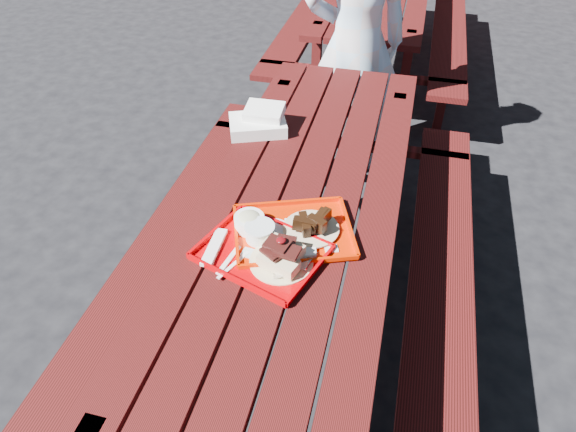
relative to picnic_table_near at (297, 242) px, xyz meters
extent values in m
plane|color=black|center=(0.00, 0.00, -0.56)|extent=(60.00, 60.00, 0.00)
cube|color=#470D0E|center=(-0.30, 0.00, 0.17)|extent=(0.14, 2.40, 0.04)
cube|color=#470D0E|center=(-0.15, 0.00, 0.17)|extent=(0.14, 2.40, 0.04)
cube|color=#470D0E|center=(0.00, 0.00, 0.17)|extent=(0.14, 2.40, 0.04)
cube|color=#470D0E|center=(0.15, 0.00, 0.17)|extent=(0.14, 2.40, 0.04)
cube|color=#470D0E|center=(0.30, 0.00, 0.17)|extent=(0.14, 2.40, 0.04)
cube|color=#470D0E|center=(-0.58, 0.00, -0.13)|extent=(0.25, 2.40, 0.04)
cube|color=#470D0E|center=(-0.58, 0.84, -0.35)|extent=(0.06, 0.06, 0.42)
cube|color=#470D0E|center=(0.58, 0.00, -0.13)|extent=(0.25, 2.40, 0.04)
cube|color=#470D0E|center=(0.58, 0.84, -0.35)|extent=(0.06, 0.06, 0.42)
cube|color=#470D0E|center=(-0.30, 0.96, -0.19)|extent=(0.06, 0.06, 0.75)
cube|color=#470D0E|center=(0.30, 0.96, -0.19)|extent=(0.06, 0.06, 0.75)
cube|color=#470D0E|center=(0.00, 0.96, -0.13)|extent=(1.40, 0.06, 0.04)
cube|color=#470D0E|center=(-0.58, 2.80, -0.13)|extent=(0.25, 2.40, 0.04)
cube|color=#470D0E|center=(-0.58, 1.96, -0.35)|extent=(0.06, 0.06, 0.42)
cube|color=#470D0E|center=(-0.58, 3.64, -0.35)|extent=(0.06, 0.06, 0.42)
cube|color=#470D0E|center=(0.58, 2.80, -0.13)|extent=(0.25, 2.40, 0.04)
cube|color=#470D0E|center=(0.58, 1.96, -0.35)|extent=(0.06, 0.06, 0.42)
cube|color=#470D0E|center=(0.58, 3.64, -0.35)|extent=(0.06, 0.06, 0.42)
cube|color=#470D0E|center=(-0.30, 1.84, -0.19)|extent=(0.06, 0.06, 0.75)
cube|color=#470D0E|center=(0.30, 1.84, -0.19)|extent=(0.06, 0.06, 0.75)
cube|color=#470D0E|center=(0.00, 1.84, -0.13)|extent=(1.40, 0.06, 0.04)
cube|color=#B00004|center=(-0.06, -0.29, 0.20)|extent=(0.46, 0.40, 0.01)
cube|color=#B00004|center=(-0.01, -0.14, 0.21)|extent=(0.37, 0.13, 0.02)
cube|color=#B00004|center=(-0.10, -0.43, 0.21)|extent=(0.37, 0.13, 0.02)
cube|color=#B00004|center=(0.13, -0.35, 0.21)|extent=(0.10, 0.29, 0.02)
cube|color=#B00004|center=(-0.24, -0.22, 0.21)|extent=(0.10, 0.29, 0.02)
cylinder|color=beige|center=(0.02, -0.31, 0.20)|extent=(0.21, 0.21, 0.01)
cube|color=beige|center=(0.02, -0.35, 0.23)|extent=(0.14, 0.10, 0.04)
cube|color=beige|center=(0.02, -0.28, 0.23)|extent=(0.14, 0.10, 0.04)
ellipsoid|color=#4D070A|center=(0.02, -0.31, 0.31)|extent=(0.03, 0.03, 0.01)
cylinder|color=white|center=(-0.13, -0.18, 0.23)|extent=(0.11, 0.11, 0.05)
ellipsoid|color=beige|center=(-0.13, -0.18, 0.24)|extent=(0.09, 0.09, 0.04)
cylinder|color=silver|center=(-0.05, -0.17, 0.20)|extent=(0.11, 0.11, 0.01)
cube|color=white|center=(-0.22, -0.31, 0.21)|extent=(0.04, 0.18, 0.01)
cube|color=white|center=(-0.15, -0.35, 0.20)|extent=(0.04, 0.14, 0.01)
cube|color=white|center=(-0.13, -0.36, 0.20)|extent=(0.07, 0.14, 0.00)
cube|color=silver|center=(-0.10, -0.30, 0.20)|extent=(0.05, 0.05, 0.00)
cube|color=red|center=(0.02, -0.16, 0.20)|extent=(0.48, 0.43, 0.01)
cube|color=red|center=(-0.03, -0.02, 0.21)|extent=(0.37, 0.15, 0.02)
cube|color=red|center=(0.08, -0.30, 0.21)|extent=(0.37, 0.15, 0.02)
cube|color=red|center=(0.21, -0.09, 0.21)|extent=(0.12, 0.29, 0.02)
cube|color=red|center=(-0.16, -0.23, 0.21)|extent=(0.12, 0.29, 0.02)
cube|color=white|center=(0.06, -0.15, 0.20)|extent=(0.17, 0.17, 0.01)
cylinder|color=tan|center=(0.08, -0.14, 0.21)|extent=(0.20, 0.20, 0.01)
cylinder|color=silver|center=(-0.08, -0.22, 0.23)|extent=(0.10, 0.10, 0.05)
cylinder|color=silver|center=(-0.08, -0.22, 0.25)|extent=(0.10, 0.10, 0.01)
cube|color=white|center=(0.04, -0.27, 0.21)|extent=(0.17, 0.08, 0.01)
cube|color=white|center=(0.17, -0.21, 0.20)|extent=(0.05, 0.05, 0.00)
cube|color=white|center=(-0.29, 0.47, 0.22)|extent=(0.30, 0.26, 0.06)
cube|color=white|center=(-0.27, 0.50, 0.27)|extent=(0.17, 0.14, 0.04)
imported|color=#BEE3FF|center=(0.01, 1.38, 0.25)|extent=(0.69, 0.57, 1.62)
camera|label=1|loc=(0.32, -1.44, 1.41)|focal=32.00mm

